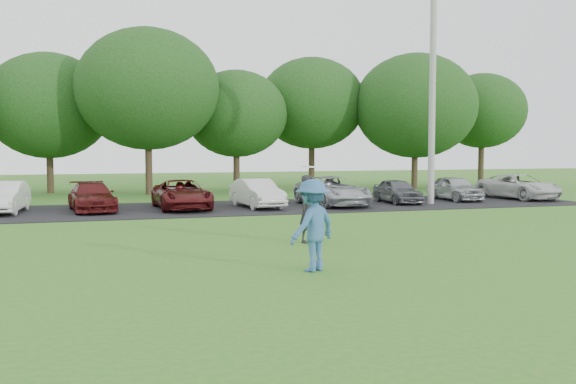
{
  "coord_description": "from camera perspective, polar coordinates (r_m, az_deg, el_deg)",
  "views": [
    {
      "loc": [
        -4.98,
        -12.52,
        2.47
      ],
      "look_at": [
        0.0,
        3.5,
        1.3
      ],
      "focal_mm": 40.0,
      "sensor_mm": 36.0,
      "label": 1
    }
  ],
  "objects": [
    {
      "name": "ground",
      "position": [
        13.7,
        4.37,
        -6.41
      ],
      "size": [
        100.0,
        100.0,
        0.0
      ],
      "primitive_type": "plane",
      "color": "#317320",
      "rests_on": "ground"
    },
    {
      "name": "parking_lot",
      "position": [
        26.12,
        -6.19,
        -1.42
      ],
      "size": [
        32.0,
        6.5,
        0.03
      ],
      "primitive_type": "cube",
      "color": "black",
      "rests_on": "ground"
    },
    {
      "name": "utility_pole",
      "position": [
        28.49,
        12.71,
        8.32
      ],
      "size": [
        0.28,
        0.28,
        9.33
      ],
      "primitive_type": "cylinder",
      "color": "#A3A39E",
      "rests_on": "ground"
    },
    {
      "name": "frisbee_player",
      "position": [
        12.8,
        2.21,
        -2.97
      ],
      "size": [
        1.37,
        1.2,
        2.11
      ],
      "color": "#356496",
      "rests_on": "ground"
    },
    {
      "name": "camera_bystander",
      "position": [
        16.62,
        1.85,
        -1.5
      ],
      "size": [
        0.77,
        0.71,
        1.76
      ],
      "color": "black",
      "rests_on": "ground"
    },
    {
      "name": "parked_cars",
      "position": [
        26.28,
        -3.63,
        -0.08
      ],
      "size": [
        30.69,
        5.0,
        1.21
      ],
      "color": "black",
      "rests_on": "parking_lot"
    },
    {
      "name": "tree_row",
      "position": [
        35.96,
        -6.88,
        7.85
      ],
      "size": [
        42.39,
        9.85,
        8.64
      ],
      "color": "#38281C",
      "rests_on": "ground"
    }
  ]
}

